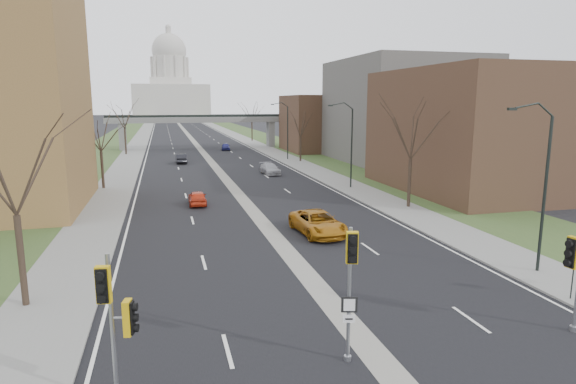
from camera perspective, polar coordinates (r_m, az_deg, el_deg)
name	(u,v)px	position (r m, az deg, el deg)	size (l,w,h in m)	color
ground	(380,361)	(17.87, 10.83, -19.09)	(700.00, 700.00, 0.00)	black
road_surface	(183,129)	(164.32, -12.29, 7.28)	(20.00, 600.00, 0.01)	black
median_strip	(183,129)	(164.32, -12.29, 7.28)	(1.20, 600.00, 0.02)	gray
sidewalk_right	(220,129)	(165.25, -8.10, 7.46)	(4.00, 600.00, 0.12)	gray
sidewalk_left	(146,130)	(164.25, -16.51, 7.11)	(4.00, 600.00, 0.12)	gray
grass_verge_right	(237,128)	(166.05, -6.03, 7.51)	(8.00, 600.00, 0.10)	#2E421E
grass_verge_left	(126,130)	(164.54, -18.61, 7.00)	(8.00, 600.00, 0.10)	#2E421E
commercial_block_near	(481,131)	(52.17, 21.90, 6.76)	(16.00, 20.00, 12.00)	#4D3624
commercial_block_mid	(403,111)	(74.62, 13.46, 9.31)	(18.00, 22.00, 15.00)	#54524D
commercial_block_far	(325,123)	(88.86, 4.43, 8.11)	(14.00, 14.00, 10.00)	#4D3624
pedestrian_bridge	(199,123)	(94.27, -10.51, 8.01)	(34.00, 3.00, 6.45)	slate
capitol	(171,87)	(334.15, -13.74, 11.98)	(48.00, 42.00, 55.75)	beige
streetlight_near	(536,140)	(26.86, 27.37, 5.48)	(2.61, 0.20, 8.70)	black
streetlight_mid	(345,121)	(49.34, 6.74, 8.38)	(2.61, 0.20, 8.70)	black
streetlight_far	(283,115)	(74.15, -0.66, 9.17)	(2.61, 0.20, 8.70)	black
tree_left_a	(10,156)	(22.87, -30.05, 3.75)	(7.20, 7.20, 9.40)	#382B21
tree_left_b	(99,128)	(52.35, -21.45, 7.05)	(6.75, 6.75, 8.81)	#382B21
tree_left_c	(124,113)	(86.17, -18.90, 8.86)	(7.65, 7.65, 9.99)	#382B21
tree_right_a	(412,129)	(41.14, 14.47, 7.25)	(7.20, 7.20, 9.40)	#382B21
tree_right_b	(301,123)	(71.82, 1.50, 8.21)	(6.30, 6.30, 8.22)	#382B21
tree_right_c	(252,110)	(110.76, -4.32, 9.66)	(7.65, 7.65, 9.99)	#382B21
signal_pole_left	(115,311)	(14.58, -19.79, -13.17)	(0.98, 0.79, 4.69)	gray
signal_pole_median	(351,272)	(16.11, 7.44, -9.39)	(0.62, 0.80, 4.76)	gray
speed_limit_sign	(574,263)	(24.99, 30.82, -7.20)	(0.52, 0.14, 2.45)	black
car_left_near	(197,198)	(42.52, -10.68, -0.67)	(1.49, 3.70, 1.26)	red
car_left_far	(181,158)	(72.31, -12.56, 3.90)	(1.46, 4.18, 1.38)	black
car_right_near	(318,223)	(32.63, 3.55, -3.66)	(2.58, 5.59, 1.55)	#A56511
car_right_mid	(270,169)	(59.80, -2.14, 2.77)	(1.85, 4.56, 1.32)	#999AA1
car_right_far	(226,147)	(90.89, -7.39, 5.36)	(1.52, 3.77, 1.28)	navy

